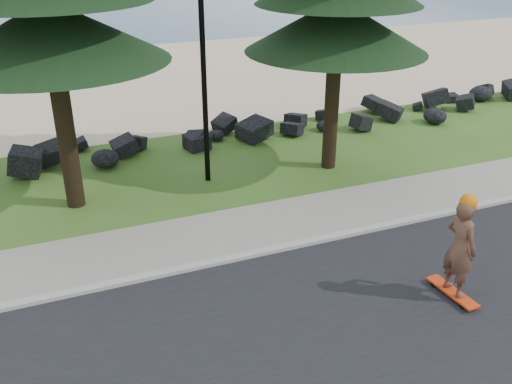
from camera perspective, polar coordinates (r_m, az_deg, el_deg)
ground at (r=12.95m, az=-0.53°, el=-4.21°), size 160.00×160.00×0.00m
road at (r=9.68m, az=9.68°, el=-16.53°), size 160.00×7.00×0.02m
kerb at (r=12.21m, az=1.02°, el=-5.96°), size 160.00×0.20×0.10m
sidewalk at (r=13.09m, az=-0.85°, el=-3.66°), size 160.00×2.00×0.08m
beach_sand at (r=26.10m, az=-12.47°, el=10.80°), size 160.00×15.00×0.01m
seawall_boulders at (r=17.78m, az=-7.17°, el=4.20°), size 60.00×2.40×1.10m
lamp_post at (r=14.44m, az=-5.45°, el=16.34°), size 0.25×0.14×8.14m
skateboarder at (r=11.00m, az=19.75°, el=-5.28°), size 0.50×1.16×2.13m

